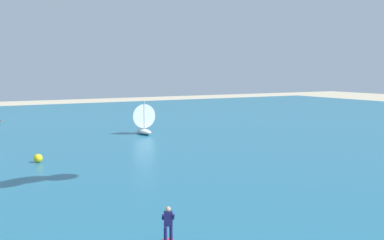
% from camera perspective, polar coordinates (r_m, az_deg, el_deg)
% --- Properties ---
extents(ocean, '(160.00, 90.00, 0.10)m').
position_cam_1_polar(ocean, '(55.95, -17.58, -1.55)').
color(ocean, '#236B89').
rests_on(ocean, ground).
extents(kitesurfer, '(1.34, 2.01, 1.67)m').
position_cam_1_polar(kitesurfer, '(19.28, -2.97, -13.96)').
color(kitesurfer, red).
rests_on(kitesurfer, ocean).
extents(sailboat_far_right, '(2.74, 3.26, 3.87)m').
position_cam_1_polar(sailboat_far_right, '(52.44, -6.26, 0.21)').
color(sailboat_far_right, silver).
rests_on(sailboat_far_right, ocean).
extents(marker_buoy, '(0.69, 0.69, 0.69)m').
position_cam_1_polar(marker_buoy, '(38.09, -18.71, -4.54)').
color(marker_buoy, yellow).
rests_on(marker_buoy, ocean).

